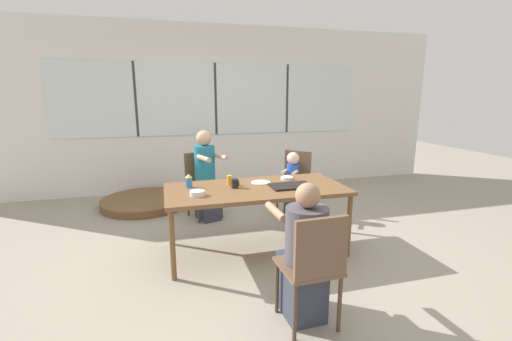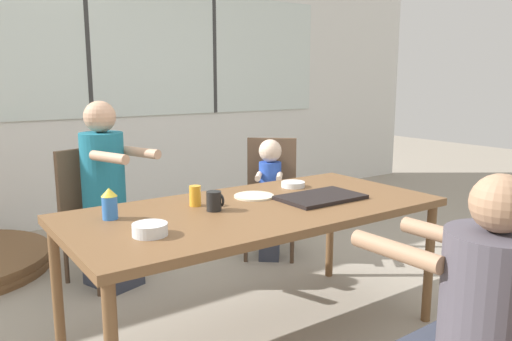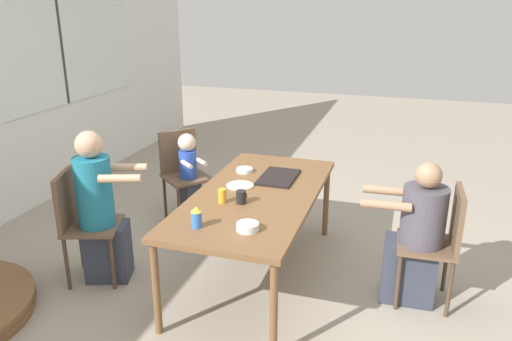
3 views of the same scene
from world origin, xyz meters
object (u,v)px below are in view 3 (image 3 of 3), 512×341
object	(u,v)px
chair_for_toddler	(182,167)
person_woman_green_shirt	(415,240)
person_man_blue_shirt	(100,213)
coffee_mug	(241,197)
bowl_white_shallow	(248,227)
bowl_cereal	(245,170)
sippy_cup	(196,217)
chair_for_man_blue_shirt	(80,216)
chair_for_woman_green_shirt	(441,236)
person_toddler	(189,179)
juice_glass	(222,196)

from	to	relation	value
chair_for_toddler	person_woman_green_shirt	size ratio (longest dim) A/B	0.83
person_woman_green_shirt	person_man_blue_shirt	xyz separation A→B (m)	(-0.43, 2.29, 0.08)
person_woman_green_shirt	coffee_mug	distance (m)	1.27
person_woman_green_shirt	bowl_white_shallow	size ratio (longest dim) A/B	7.38
bowl_cereal	coffee_mug	bearing A→B (deg)	-163.01
sippy_cup	chair_for_man_blue_shirt	bearing A→B (deg)	77.68
bowl_cereal	chair_for_woman_green_shirt	bearing A→B (deg)	-103.52
chair_for_woman_green_shirt	coffee_mug	bearing A→B (deg)	98.64
person_toddler	sippy_cup	world-z (taller)	person_toddler
chair_for_man_blue_shirt	person_woman_green_shirt	size ratio (longest dim) A/B	0.83
person_woman_green_shirt	person_toddler	world-z (taller)	person_woman_green_shirt
sippy_cup	chair_for_woman_green_shirt	bearing A→B (deg)	-64.64
bowl_white_shallow	chair_for_toddler	bearing A→B (deg)	38.46
chair_for_toddler	sippy_cup	xyz separation A→B (m)	(-1.53, -0.85, 0.25)
person_man_blue_shirt	juice_glass	world-z (taller)	person_man_blue_shirt
coffee_mug	person_toddler	bearing A→B (deg)	41.88
chair_for_woman_green_shirt	person_toddler	distance (m)	2.37
chair_for_woman_green_shirt	person_woman_green_shirt	xyz separation A→B (m)	(-0.01, 0.17, -0.06)
coffee_mug	bowl_white_shallow	xyz separation A→B (m)	(-0.41, -0.18, -0.02)
person_toddler	coffee_mug	world-z (taller)	person_toddler
chair_for_man_blue_shirt	coffee_mug	bearing A→B (deg)	81.33
person_toddler	chair_for_woman_green_shirt	bearing A→B (deg)	112.23
coffee_mug	juice_glass	world-z (taller)	juice_glass
person_woman_green_shirt	bowl_white_shallow	xyz separation A→B (m)	(-0.66, 1.03, 0.26)
chair_for_toddler	coffee_mug	xyz separation A→B (m)	(-1.07, -0.99, 0.23)
coffee_mug	person_woman_green_shirt	bearing A→B (deg)	-78.08
chair_for_toddler	bowl_white_shallow	size ratio (longest dim) A/B	6.13
chair_for_woman_green_shirt	bowl_cereal	distance (m)	1.64
coffee_mug	chair_for_toddler	bearing A→B (deg)	42.75
chair_for_toddler	person_toddler	world-z (taller)	person_toddler
chair_for_toddler	bowl_white_shallow	xyz separation A→B (m)	(-1.48, -1.18, 0.20)
chair_for_toddler	sippy_cup	world-z (taller)	chair_for_toddler
coffee_mug	juice_glass	distance (m)	0.14
chair_for_woman_green_shirt	sippy_cup	size ratio (longest dim) A/B	6.11
person_toddler	person_woman_green_shirt	bearing A→B (deg)	110.76
person_woman_green_shirt	bowl_white_shallow	bearing A→B (deg)	120.71
coffee_mug	bowl_cereal	bearing A→B (deg)	16.99
chair_for_man_blue_shirt	chair_for_toddler	distance (m)	1.32
chair_for_man_blue_shirt	sippy_cup	xyz separation A→B (m)	(-0.24, -1.09, 0.25)
person_man_blue_shirt	bowl_white_shallow	bearing A→B (deg)	60.38
chair_for_toddler	bowl_cereal	bearing A→B (deg)	101.36
chair_for_man_blue_shirt	person_man_blue_shirt	bearing A→B (deg)	90.00
coffee_mug	sippy_cup	distance (m)	0.48
juice_glass	bowl_white_shallow	xyz separation A→B (m)	(-0.38, -0.32, -0.03)
bowl_white_shallow	person_woman_green_shirt	bearing A→B (deg)	-57.18
sippy_cup	bowl_white_shallow	world-z (taller)	sippy_cup
chair_for_woman_green_shirt	sippy_cup	world-z (taller)	chair_for_woman_green_shirt
chair_for_man_blue_shirt	chair_for_toddler	world-z (taller)	same
person_man_blue_shirt	juice_glass	distance (m)	0.97
sippy_cup	bowl_white_shallow	size ratio (longest dim) A/B	1.00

